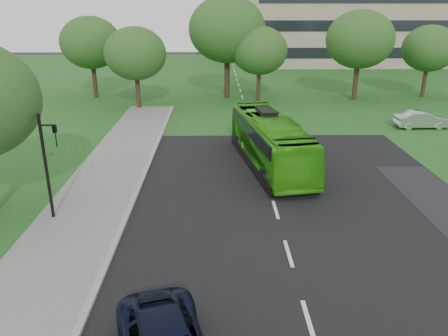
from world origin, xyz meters
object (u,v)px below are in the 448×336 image
Objects in this scene: tree_park_f at (91,43)px; traffic_light at (49,160)px; tree_park_d at (360,40)px; sedan at (421,119)px; tree_park_c at (260,51)px; bus at (270,141)px; tree_park_e at (429,49)px; tree_park_b at (227,30)px; tree_park_a at (135,54)px.

tree_park_f is 1.68× the size of traffic_light.
tree_park_d reaches higher than sedan.
bus is at bearing -93.25° from tree_park_c.
sedan is 28.86m from traffic_light.
tree_park_f is (-17.46, 2.18, 0.63)m from tree_park_c.
tree_park_d is at bearing 51.11° from bus.
traffic_light is (-29.96, -28.70, -2.17)m from tree_park_e.
bus is (2.11, -21.56, -5.50)m from tree_park_b.
tree_park_e reaches higher than tree_park_c.
tree_park_e is at bearing -0.27° from tree_park_b.
tree_park_f is 0.77× the size of bus.
tree_park_b is at bearing 173.58° from tree_park_d.
tree_park_a is 1.52× the size of traffic_light.
traffic_light is (5.61, -29.11, -2.77)m from tree_park_f.
sedan is at bearing -40.10° from tree_park_b.
tree_park_d is 12.85m from sedan.
tree_park_c is at bearing -178.02° from tree_park_d.
tree_park_c reaches higher than sedan.
tree_park_c is at bearing 45.89° from sedan.
tree_park_a is 0.84× the size of tree_park_d.
tree_park_e is 35.58m from tree_park_f.
tree_park_a reaches higher than traffic_light.
traffic_light is at bearing -113.74° from tree_park_c.
bus is (16.34, -21.87, -4.19)m from tree_park_f.
tree_park_e is 14.86m from sedan.
traffic_light is (-11.85, -26.93, -2.15)m from tree_park_c.
tree_park_c is 1.76× the size of sedan.
tree_park_a reaches higher than tree_park_e.
tree_park_a is at bearing -45.75° from tree_park_f.
sedan is (12.20, -11.13, -4.39)m from tree_park_c.
tree_park_d is 0.82× the size of bus.
tree_park_a is at bearing 70.80° from sedan.
tree_park_b is 21.43m from tree_park_e.
tree_park_f is 32.89m from sedan.
tree_park_b reaches higher than bus.
tree_park_b is (8.64, 5.42, 1.86)m from tree_park_a.
tree_park_d is 2.12× the size of sedan.
tree_park_e is 1.77× the size of sedan.
tree_park_c is 29.50m from traffic_light.
tree_park_d is (10.19, 0.35, 1.03)m from tree_park_c.
tree_park_b reaches higher than traffic_light.
tree_park_f is (-14.23, 0.31, -1.32)m from tree_park_b.
tree_park_e is at bearing -26.39° from sedan.
traffic_light reaches higher than sedan.
tree_park_d reaches higher than traffic_light.
tree_park_a is at bearing -169.95° from tree_park_d.
tree_park_d is at bearing -3.77° from tree_park_f.
tree_park_b is at bearing 150.02° from tree_park_c.
tree_park_e is at bearing 5.56° from tree_park_c.
tree_park_d reaches higher than tree_park_e.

